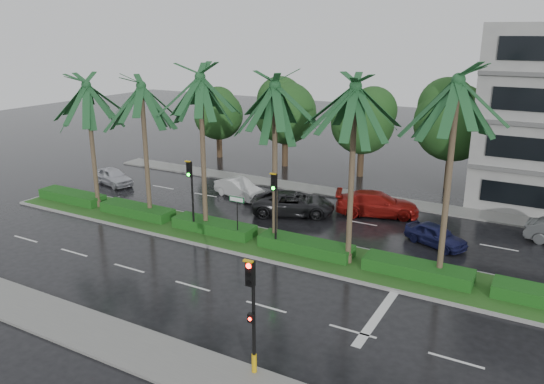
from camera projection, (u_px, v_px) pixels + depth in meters
The scene contains 17 objects.
ground at pixel (248, 249), 29.10m from camera, with size 120.00×120.00×0.00m, color black.
near_sidewalk at pixel (110, 339), 20.58m from camera, with size 40.00×2.40×0.12m, color slate.
far_sidewalk at pixel (334, 192), 39.09m from camera, with size 40.00×2.00×0.12m, color slate.
median at pixel (258, 242), 29.91m from camera, with size 36.00×4.00×0.15m.
hedge at pixel (257, 236), 29.80m from camera, with size 35.20×1.40×0.60m.
lane_markings at pixel (294, 264), 27.32m from camera, with size 34.00×13.06×0.01m.
palm_row at pixel (236, 96), 28.13m from camera, with size 26.30×4.20×10.16m.
signal_near at pixel (252, 312), 17.73m from camera, with size 0.34×0.45×4.36m.
signal_median_left at pixel (191, 186), 30.34m from camera, with size 0.34×0.42×4.36m.
signal_median_right at pixel (275, 200), 27.77m from camera, with size 0.34×0.42×4.36m.
street_sign at pixel (237, 207), 29.35m from camera, with size 0.95×0.09×2.60m.
bg_trees at pixel (382, 118), 41.58m from camera, with size 32.99×5.73×8.28m.
car_silver at pixel (113, 176), 41.07m from camera, with size 3.87×1.56×1.32m, color silver.
car_white at pixel (239, 188), 37.88m from camera, with size 4.13×1.44×1.36m, color silver.
car_darkgrey at pixel (293, 203), 34.45m from camera, with size 5.36×2.47×1.49m, color black.
car_red at pixel (377, 204), 34.27m from camera, with size 5.32×2.16×1.54m, color maroon.
car_blue at pixel (436, 235), 29.48m from camera, with size 3.60×1.45×1.23m, color #181B48.
Camera 1 is at (14.29, -22.82, 11.56)m, focal length 35.00 mm.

